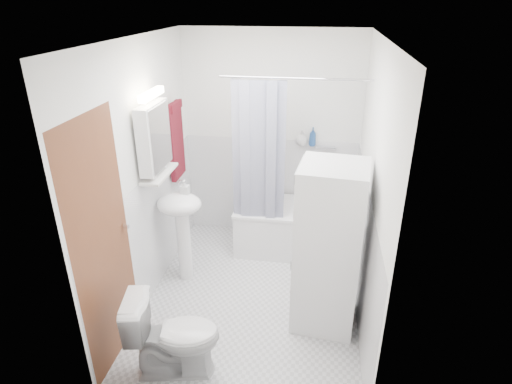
# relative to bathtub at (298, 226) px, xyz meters

# --- Properties ---
(floor) EXTENTS (2.60, 2.60, 0.00)m
(floor) POSITION_rel_bathtub_xyz_m (-0.37, -0.92, -0.30)
(floor) COLOR silver
(floor) RESTS_ON ground
(room_walls) EXTENTS (2.60, 2.60, 2.60)m
(room_walls) POSITION_rel_bathtub_xyz_m (-0.37, -0.92, 1.19)
(room_walls) COLOR white
(room_walls) RESTS_ON ground
(wainscot) EXTENTS (1.98, 2.58, 2.58)m
(wainscot) POSITION_rel_bathtub_xyz_m (-0.37, -0.63, 0.30)
(wainscot) COLOR white
(wainscot) RESTS_ON ground
(door) EXTENTS (0.05, 2.00, 2.00)m
(door) POSITION_rel_bathtub_xyz_m (-1.32, -1.47, 0.70)
(door) COLOR brown
(door) RESTS_ON ground
(bathtub) EXTENTS (1.41, 0.67, 0.54)m
(bathtub) POSITION_rel_bathtub_xyz_m (0.00, 0.00, 0.00)
(bathtub) COLOR white
(bathtub) RESTS_ON ground
(tub_spout) EXTENTS (0.04, 0.12, 0.04)m
(tub_spout) POSITION_rel_bathtub_xyz_m (0.20, 0.33, 0.56)
(tub_spout) COLOR silver
(tub_spout) RESTS_ON room_walls
(curtain_rod) EXTENTS (1.59, 0.02, 0.02)m
(curtain_rod) POSITION_rel_bathtub_xyz_m (0.00, -0.27, 1.70)
(curtain_rod) COLOR silver
(curtain_rod) RESTS_ON room_walls
(shower_curtain) EXTENTS (0.55, 0.02, 1.45)m
(shower_curtain) POSITION_rel_bathtub_xyz_m (-0.42, -0.27, 0.95)
(shower_curtain) COLOR #131A45
(shower_curtain) RESTS_ON curtain_rod
(sink) EXTENTS (0.44, 0.37, 1.04)m
(sink) POSITION_rel_bathtub_xyz_m (-1.12, -0.73, 0.41)
(sink) COLOR white
(sink) RESTS_ON ground
(medicine_cabinet) EXTENTS (0.13, 0.50, 0.71)m
(medicine_cabinet) POSITION_rel_bathtub_xyz_m (-1.28, -0.82, 1.27)
(medicine_cabinet) COLOR white
(medicine_cabinet) RESTS_ON room_walls
(shelf) EXTENTS (0.18, 0.54, 0.02)m
(shelf) POSITION_rel_bathtub_xyz_m (-1.26, -0.82, 0.90)
(shelf) COLOR silver
(shelf) RESTS_ON room_walls
(shower_caddy) EXTENTS (0.22, 0.06, 0.02)m
(shower_caddy) POSITION_rel_bathtub_xyz_m (0.25, 0.32, 0.85)
(shower_caddy) COLOR silver
(shower_caddy) RESTS_ON room_walls
(towel) EXTENTS (0.07, 0.34, 0.83)m
(towel) POSITION_rel_bathtub_xyz_m (-1.31, -0.17, 1.03)
(towel) COLOR maroon
(towel) RESTS_ON room_walls
(washer_dryer) EXTENTS (0.59, 0.58, 1.51)m
(washer_dryer) POSITION_rel_bathtub_xyz_m (0.31, -1.16, 0.46)
(washer_dryer) COLOR white
(washer_dryer) RESTS_ON ground
(toilet) EXTENTS (0.76, 0.51, 0.69)m
(toilet) POSITION_rel_bathtub_xyz_m (-0.82, -1.92, 0.05)
(toilet) COLOR white
(toilet) RESTS_ON ground
(soap_pump) EXTENTS (0.08, 0.17, 0.08)m
(soap_pump) POSITION_rel_bathtub_xyz_m (-1.08, -0.67, 0.65)
(soap_pump) COLOR gray
(soap_pump) RESTS_ON sink
(shelf_bottle) EXTENTS (0.07, 0.18, 0.07)m
(shelf_bottle) POSITION_rel_bathtub_xyz_m (-1.26, -0.97, 0.95)
(shelf_bottle) COLOR gray
(shelf_bottle) RESTS_ON shelf
(shelf_cup) EXTENTS (0.10, 0.09, 0.10)m
(shelf_cup) POSITION_rel_bathtub_xyz_m (-1.26, -0.70, 0.97)
(shelf_cup) COLOR gray
(shelf_cup) RESTS_ON shelf
(shampoo_a) EXTENTS (0.13, 0.17, 0.13)m
(shampoo_a) POSITION_rel_bathtub_xyz_m (-0.02, 0.32, 0.93)
(shampoo_a) COLOR gray
(shampoo_a) RESTS_ON shower_caddy
(shampoo_b) EXTENTS (0.08, 0.21, 0.08)m
(shampoo_b) POSITION_rel_bathtub_xyz_m (0.10, 0.32, 0.90)
(shampoo_b) COLOR navy
(shampoo_b) RESTS_ON shower_caddy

